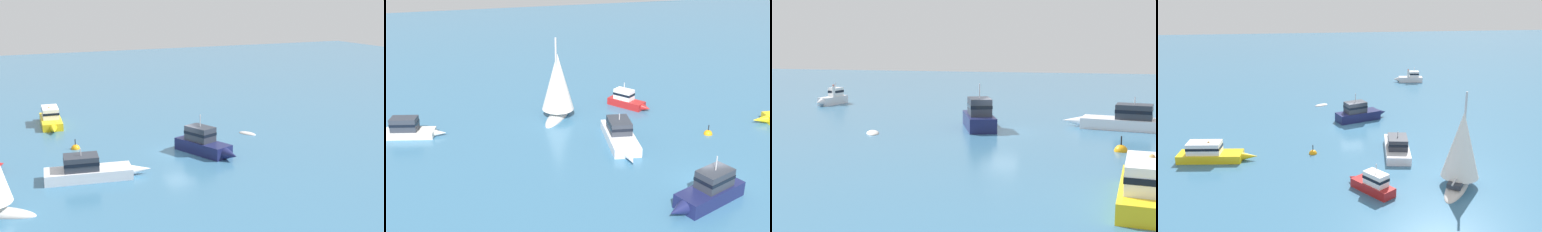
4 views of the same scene
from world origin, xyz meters
TOP-DOWN VIEW (x-y plane):
  - ground_plane at (0.00, 0.00)m, footprint 160.00×160.00m
  - powerboat at (-0.15, -16.28)m, footprint 3.62×4.35m
  - powerboat_1 at (3.41, -8.57)m, footprint 3.08×7.94m
  - powerboat_2 at (11.37, 19.94)m, footprint 4.57×1.53m
  - cabin_cruiser at (-14.11, -8.56)m, footprint 7.33×2.46m
  - ketch at (7.11, -15.77)m, footprint 4.88×6.64m
  - tender at (-3.10, 8.29)m, footprint 2.02×1.61m
  - powerboat_3 at (1.03, 1.80)m, footprint 6.41×3.64m
  - channel_buoy at (-4.64, -7.97)m, footprint 0.77×0.77m

SIDE VIEW (x-z plane):
  - ground_plane at x=0.00m, z-range 0.00..0.00m
  - tender at x=-3.10m, z-range -0.18..0.18m
  - channel_buoy at x=-4.64m, z-range -0.63..0.64m
  - powerboat_2 at x=11.37m, z-range -0.48..1.78m
  - powerboat_1 at x=3.41m, z-range -0.49..1.87m
  - powerboat at x=-0.15m, z-range -0.53..1.95m
  - cabin_cruiser at x=-14.11m, z-range -0.22..1.70m
  - powerboat_3 at x=1.03m, z-range -0.76..2.53m
  - ketch at x=7.11m, z-range -1.19..7.02m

